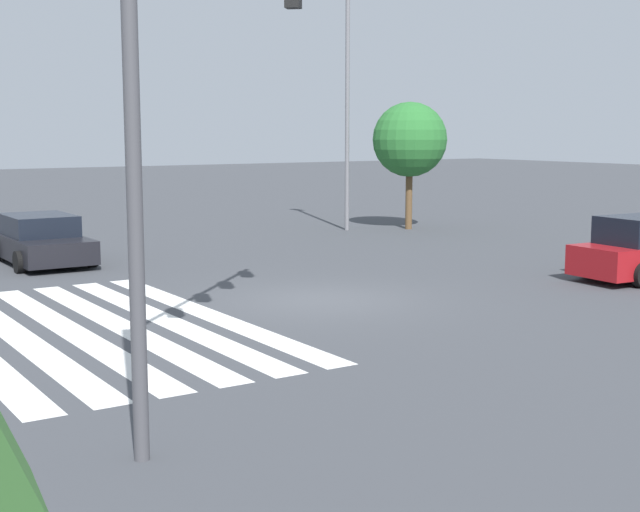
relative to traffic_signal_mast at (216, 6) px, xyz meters
name	(u,v)px	position (x,y,z in m)	size (l,w,h in m)	color
ground_plane	(320,300)	(-4.95, 4.95, -5.47)	(147.43, 147.43, 0.00)	#3D3F44
crosswalk_markings	(19,337)	(-4.95, -1.63, -5.47)	(9.90, 8.20, 0.01)	silver
traffic_signal_mast	(216,6)	(0.00, 0.00, 0.00)	(5.71, 5.71, 7.17)	#47474C
car_0	(41,241)	(-13.88, 1.32, -4.81)	(4.23, 2.20, 1.39)	black
street_light_pole_a	(347,82)	(-16.25, 13.53, 0.09)	(0.80, 0.36, 9.47)	slate
tree_corner_a	(410,140)	(-15.26, 15.73, -2.06)	(2.83, 2.83, 4.84)	brown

